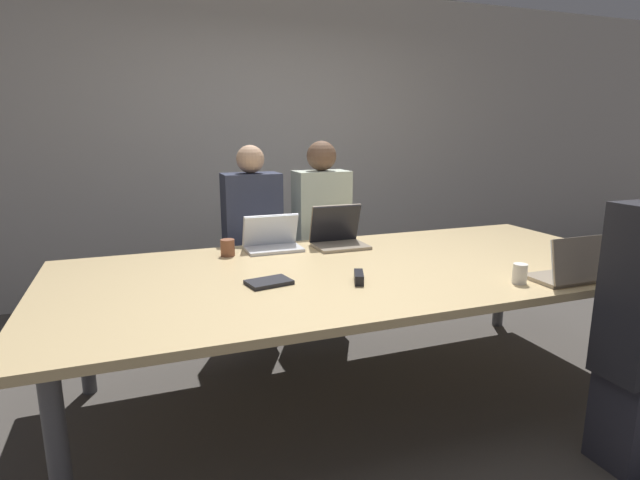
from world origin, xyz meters
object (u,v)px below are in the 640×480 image
Objects in this scene: person_far_midleft at (253,248)px; laptop_near_right at (571,269)px; stapler at (359,277)px; laptop_far_midleft at (272,239)px; cup_far_midleft at (228,248)px; cup_near_right at (520,274)px; laptop_far_center at (338,235)px; person_far_center at (321,240)px.

laptop_near_right is at bearing -52.73° from person_far_midleft.
person_far_midleft is at bearing 123.50° from stapler.
laptop_far_midleft is 0.30m from cup_far_midleft.
cup_near_right is at bearing -16.24° from laptop_near_right.
person_far_center reaches higher than laptop_far_center.
laptop_near_right is 1.06m from stapler.
person_far_center reaches higher than laptop_far_midleft.
cup_near_right is 0.80m from stapler.
cup_near_right is at bearing 0.14° from stapler.
cup_far_midleft is (-0.27, -0.50, 0.14)m from person_far_midleft.
laptop_near_right is at bearing 1.59° from stapler.
laptop_far_center is at bearing -55.30° from laptop_near_right.
cup_near_right is 0.65× the size of stapler.
person_far_center reaches higher than person_far_midleft.
laptop_far_midleft is 1.05× the size of laptop_far_center.
person_far_midleft is 4.07× the size of laptop_near_right.
person_far_midleft reaches higher than cup_far_midleft.
laptop_far_midleft is 0.25× the size of person_far_center.
laptop_far_center is at bearing 116.69° from cup_near_right.
cup_far_midleft reaches higher than stapler.
person_far_midleft reaches higher than laptop_near_right.
stapler is (-0.74, 0.30, -0.03)m from cup_near_right.
person_far_center is at bearing 81.23° from laptop_far_center.
cup_near_right is 1.65m from person_far_center.
laptop_far_midleft is 0.43m from laptop_far_center.
laptop_far_center reaches higher than cup_near_right.
person_far_midleft is (-0.03, 0.44, -0.15)m from laptop_far_midleft.
stapler is (-0.20, -0.77, -0.05)m from laptop_far_center.
person_far_midleft is 0.98× the size of person_far_center.
stapler is (-0.28, -1.28, 0.10)m from person_far_center.
cup_far_midleft is 0.92m from stapler.
laptop_far_midleft is 1.02× the size of laptop_near_right.
laptop_near_right is at bearing -36.85° from cup_far_midleft.
stapler is at bearing -102.44° from person_far_center.
laptop_near_right is 0.26m from cup_near_right.
person_far_center is at bearing 99.75° from stapler.
person_far_midleft reaches higher than stapler.
laptop_far_center is 2.18× the size of stapler.
cup_far_midleft is 0.30× the size of laptop_far_center.
laptop_far_center is (-0.54, 1.07, 0.03)m from cup_near_right.
cup_near_right is at bearing -40.09° from cup_far_midleft.
laptop_near_right is (1.22, -1.20, 0.00)m from laptop_far_midleft.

